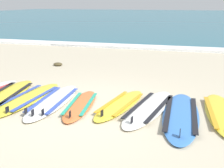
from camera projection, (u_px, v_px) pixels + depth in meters
name	position (u px, v px, depth m)	size (l,w,h in m)	color
ground_plane	(82.00, 112.00, 5.65)	(80.00, 80.00, 0.00)	#C1B599
sea	(186.00, 16.00, 40.48)	(80.00, 60.00, 0.10)	#23667A
wave_foam_strip	(151.00, 47.00, 13.17)	(80.00, 0.92, 0.11)	white
surfboard_1	(6.00, 95.00, 6.54)	(1.03, 2.59, 0.18)	yellow
surfboard_2	(27.00, 99.00, 6.31)	(0.67, 2.47, 0.18)	yellow
surfboard_3	(53.00, 101.00, 6.15)	(0.78, 2.41, 0.18)	white
surfboard_4	(81.00, 105.00, 5.92)	(0.74, 1.95, 0.18)	orange
surfboard_5	(120.00, 104.00, 5.95)	(0.83, 2.10, 0.18)	yellow
surfboard_6	(149.00, 108.00, 5.76)	(0.94, 2.41, 0.18)	white
surfboard_7	(181.00, 115.00, 5.40)	(0.77, 2.60, 0.18)	#3875CC
surfboard_8	(222.00, 114.00, 5.46)	(0.81, 2.40, 0.18)	yellow
seaweed_clump_near_shoreline	(58.00, 64.00, 9.68)	(0.30, 0.24, 0.11)	#4C4228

